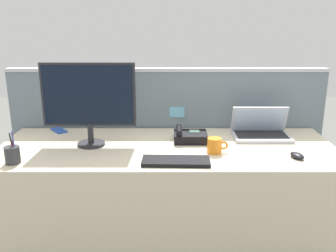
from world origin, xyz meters
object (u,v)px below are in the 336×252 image
Objects in this scene: pen_cup at (14,154)px; cell_phone_blue_case at (60,130)px; laptop at (262,130)px; desk_phone at (191,136)px; desktop_monitor at (90,98)px; keyboard_main at (177,161)px; computer_mouse_right_hand at (298,156)px; coffee_mug at (216,145)px.

pen_cup reaches higher than cell_phone_blue_case.
cell_phone_blue_case is at bearing 174.92° from laptop.
laptop is 0.50m from desk_phone.
laptop is (1.12, 0.17, -0.26)m from desktop_monitor.
computer_mouse_right_hand is (0.70, 0.08, 0.01)m from keyboard_main.
keyboard_main is (-0.58, -0.48, -0.04)m from laptop.
coffee_mug is at bearing -138.17° from laptop.
desktop_monitor is 0.51m from cell_phone_blue_case.
computer_mouse_right_hand is at bearing -73.53° from laptop.
cell_phone_blue_case is at bearing 140.79° from computer_mouse_right_hand.
laptop is 1.41m from cell_phone_blue_case.
desk_phone is (-0.49, -0.09, -0.01)m from laptop.
laptop is at bearing 8.46° from desktop_monitor.
computer_mouse_right_hand reaches higher than cell_phone_blue_case.
coffee_mug reaches higher than cell_phone_blue_case.
laptop is 1.57m from pen_cup.
pen_cup is at bearing 162.56° from computer_mouse_right_hand.
laptop is 2.01× the size of pen_cup.
computer_mouse_right_hand is 0.48m from coffee_mug.
desk_phone is 1.71× the size of coffee_mug.
desk_phone is at bearing -169.03° from laptop.
desk_phone is at bearing -52.34° from cell_phone_blue_case.
desktop_monitor is at bearing 151.44° from keyboard_main.
cell_phone_blue_case is at bearing 145.47° from keyboard_main.
keyboard_main is 3.03× the size of coffee_mug.
desk_phone is 1.14× the size of pen_cup.
pen_cup is (-1.49, -0.48, 0.00)m from laptop.
computer_mouse_right_hand is 0.53× the size of pen_cup.
cell_phone_blue_case is at bearing 134.74° from desktop_monitor.
pen_cup is at bearing -171.70° from coffee_mug.
cell_phone_blue_case is (-0.82, 0.60, -0.01)m from keyboard_main.
coffee_mug is at bearing 8.30° from pen_cup.
keyboard_main is 0.91m from pen_cup.
coffee_mug is at bearing 148.81° from computer_mouse_right_hand.
laptop reaches higher than cell_phone_blue_case.
laptop reaches higher than keyboard_main.
computer_mouse_right_hand is 1.61m from pen_cup.
cell_phone_blue_case is (-0.92, 0.22, -0.03)m from desk_phone.
cell_phone_blue_case is (-1.40, 0.12, -0.04)m from laptop.
laptop is 2.71× the size of cell_phone_blue_case.
desk_phone is 2.14× the size of computer_mouse_right_hand.
desk_phone is at bearing 77.55° from keyboard_main.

